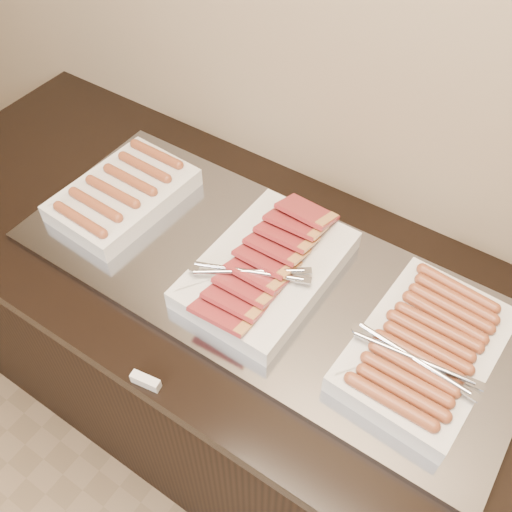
{
  "coord_description": "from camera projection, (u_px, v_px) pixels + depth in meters",
  "views": [
    {
      "loc": [
        0.46,
        1.43,
        1.95
      ],
      "look_at": [
        -0.01,
        2.13,
        0.97
      ],
      "focal_mm": 40.0,
      "sensor_mm": 36.0,
      "label": 1
    }
  ],
  "objects": [
    {
      "name": "counter",
      "position": [
        258.0,
        370.0,
        1.68
      ],
      "size": [
        2.06,
        0.76,
        0.9
      ],
      "color": "black",
      "rests_on": "ground"
    },
    {
      "name": "warming_tray",
      "position": [
        265.0,
        277.0,
        1.33
      ],
      "size": [
        1.2,
        0.5,
        0.02
      ],
      "primitive_type": "cube",
      "color": "#9598A3",
      "rests_on": "counter"
    },
    {
      "name": "dish_left",
      "position": [
        123.0,
        194.0,
        1.45
      ],
      "size": [
        0.25,
        0.36,
        0.07
      ],
      "rotation": [
        0.0,
        0.0,
        -0.06
      ],
      "color": "silver",
      "rests_on": "warming_tray"
    },
    {
      "name": "dish_center",
      "position": [
        266.0,
        267.0,
        1.29
      ],
      "size": [
        0.28,
        0.42,
        0.09
      ],
      "rotation": [
        0.0,
        0.0,
        -0.02
      ],
      "color": "silver",
      "rests_on": "warming_tray"
    },
    {
      "name": "dish_right",
      "position": [
        425.0,
        349.0,
        1.15
      ],
      "size": [
        0.28,
        0.39,
        0.08
      ],
      "rotation": [
        0.0,
        0.0,
        -0.05
      ],
      "color": "silver",
      "rests_on": "warming_tray"
    },
    {
      "name": "label_holder",
      "position": [
        146.0,
        381.0,
        1.15
      ],
      "size": [
        0.07,
        0.03,
        0.03
      ],
      "primitive_type": "cube",
      "rotation": [
        0.0,
        0.0,
        0.16
      ],
      "color": "silver",
      "rests_on": "counter"
    }
  ]
}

